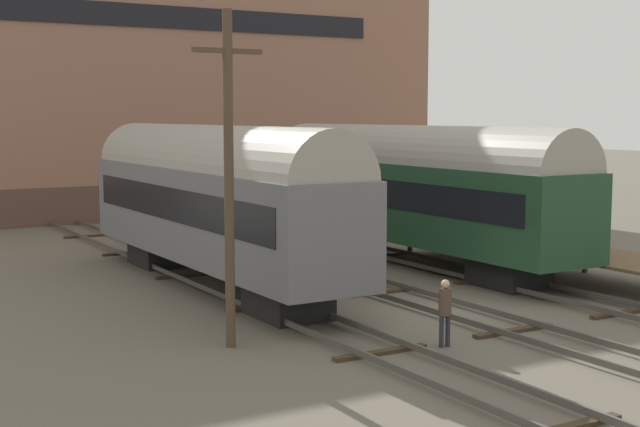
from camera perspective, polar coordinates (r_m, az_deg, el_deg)
name	(u,v)px	position (r m, az deg, el deg)	size (l,w,h in m)	color
ground_plane	(442,311)	(26.43, 7.84, -6.21)	(200.00, 200.00, 0.00)	#60594C
track_left	(317,324)	(24.05, -0.18, -7.06)	(2.60, 60.00, 0.26)	#4C4742
track_middle	(442,306)	(26.39, 7.84, -5.91)	(2.60, 60.00, 0.26)	#4C4742
track_right	(549,292)	(29.17, 14.42, -4.87)	(2.60, 60.00, 0.26)	#4C4742
train_car_green	(412,185)	(34.30, 5.88, 1.81)	(3.02, 16.85, 5.32)	black
train_car_grey	(213,196)	(29.55, -6.83, 1.15)	(2.99, 15.73, 5.38)	black
station_platform	(558,250)	(32.74, 14.97, -2.26)	(3.08, 14.16, 1.02)	brown
bench	(561,233)	(33.12, 15.16, -1.19)	(1.40, 0.40, 0.91)	brown
person_worker	(445,307)	(22.23, 8.01, -5.92)	(0.32, 0.32, 1.69)	#282833
utility_pole	(229,175)	(21.69, -5.85, 2.49)	(1.80, 0.24, 8.22)	#473828
warehouse_building	(143,44)	(55.79, -11.28, 10.58)	(33.63, 12.64, 19.90)	brown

